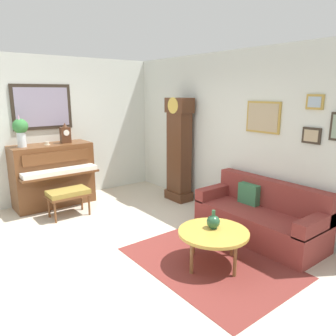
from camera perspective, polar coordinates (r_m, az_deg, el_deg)
The scene contains 13 objects.
ground_plane at distance 4.77m, azimuth -10.44°, elevation -14.12°, with size 6.40×6.00×0.10m, color beige.
wall_left at distance 6.71m, azimuth -21.42°, elevation 6.24°, with size 0.13×4.90×2.80m.
wall_back at distance 5.77m, azimuth 10.69°, elevation 5.85°, with size 5.30×0.13×2.80m.
area_rug at distance 4.34m, azimuth 7.35°, elevation -16.17°, with size 2.10×1.50×0.01m, color maroon.
piano at distance 6.51m, azimuth -19.60°, elevation -1.10°, with size 0.87×1.44×1.18m.
piano_bench at distance 5.87m, azimuth -17.19°, elevation -4.39°, with size 0.42×0.70×0.48m.
grandfather_clock at distance 6.35m, azimuth 1.95°, elevation 2.73°, with size 0.52×0.34×2.03m.
couch at distance 5.06m, azimuth 15.98°, elevation -8.29°, with size 1.90×0.80×0.84m.
coffee_table at distance 4.13m, azimuth 8.03°, elevation -11.34°, with size 0.88×0.88×0.45m.
mantel_clock at distance 6.47m, azimuth -17.67°, elevation 5.75°, with size 0.13×0.18×0.38m.
flower_vase at distance 6.23m, azimuth -24.58°, elevation 6.23°, with size 0.26×0.26×0.58m.
teacup at distance 6.34m, azimuth -20.58°, elevation 4.03°, with size 0.12×0.12×0.06m.
green_jug at distance 4.16m, azimuth 8.00°, elevation -9.35°, with size 0.17×0.17×0.24m.
Camera 1 is at (3.80, -1.90, 2.13)m, focal length 34.53 mm.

